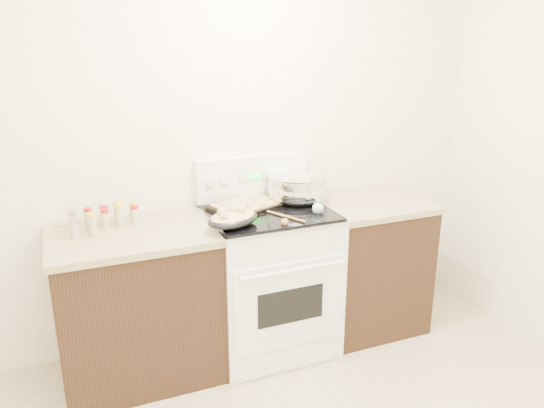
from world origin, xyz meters
name	(u,v)px	position (x,y,z in m)	size (l,w,h in m)	color
room_shell	(334,129)	(0.00, 0.00, 1.70)	(4.10, 3.60, 2.75)	white
counter_left	(138,304)	(-0.48, 1.43, 0.46)	(0.93, 0.67, 0.92)	black
counter_right	(366,263)	(1.08, 1.43, 0.46)	(0.73, 0.67, 0.92)	black
kitchen_range	(269,277)	(0.35, 1.42, 0.49)	(0.78, 0.73, 1.22)	white
mixing_bowl	(298,187)	(0.60, 1.54, 1.04)	(0.46, 0.46, 0.24)	silver
roasting_pan	(233,218)	(0.06, 1.24, 0.99)	(0.39, 0.34, 0.12)	black
baking_sheet	(247,205)	(0.24, 1.52, 0.96)	(0.52, 0.44, 0.06)	black
wooden_spoon	(285,220)	(0.36, 1.20, 0.95)	(0.14, 0.26, 0.04)	#A07B49
blue_ladle	(318,207)	(0.62, 1.28, 0.97)	(0.13, 0.25, 0.09)	#90CBD7
spice_jars	(100,218)	(-0.64, 1.56, 0.98)	(0.38, 0.23, 0.13)	#BFB28C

